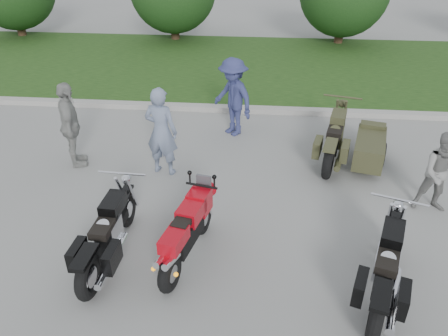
# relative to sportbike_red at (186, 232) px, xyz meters

# --- Properties ---
(ground) EXTENTS (80.00, 80.00, 0.00)m
(ground) POSITION_rel_sportbike_red_xyz_m (0.19, 0.23, -0.57)
(ground) COLOR gray
(ground) RESTS_ON ground
(curb) EXTENTS (60.00, 0.30, 0.15)m
(curb) POSITION_rel_sportbike_red_xyz_m (0.19, 6.23, -0.49)
(curb) COLOR #A4A19A
(curb) RESTS_ON ground
(grass_strip) EXTENTS (60.00, 8.00, 0.14)m
(grass_strip) POSITION_rel_sportbike_red_xyz_m (0.19, 10.38, -0.50)
(grass_strip) COLOR #3B6021
(grass_strip) RESTS_ON ground
(sportbike_red) EXTENTS (0.67, 2.01, 0.96)m
(sportbike_red) POSITION_rel_sportbike_red_xyz_m (0.00, 0.00, 0.00)
(sportbike_red) COLOR black
(sportbike_red) RESTS_ON ground
(cruiser_left) EXTENTS (0.41, 2.41, 0.93)m
(cruiser_left) POSITION_rel_sportbike_red_xyz_m (-1.25, -0.13, -0.09)
(cruiser_left) COLOR black
(cruiser_left) RESTS_ON ground
(cruiser_right) EXTENTS (0.94, 2.37, 0.95)m
(cruiser_right) POSITION_rel_sportbike_red_xyz_m (2.96, -0.51, -0.08)
(cruiser_right) COLOR black
(cruiser_right) RESTS_ON ground
(cruiser_sidecar) EXTENTS (1.62, 2.54, 0.99)m
(cruiser_sidecar) POSITION_rel_sportbike_red_xyz_m (3.18, 3.48, -0.10)
(cruiser_sidecar) COLOR black
(cruiser_sidecar) RESTS_ON ground
(person_stripe) EXTENTS (0.79, 0.61, 1.94)m
(person_stripe) POSITION_rel_sportbike_red_xyz_m (-0.97, 2.73, 0.40)
(person_stripe) COLOR gray
(person_stripe) RESTS_ON ground
(person_grey) EXTENTS (0.82, 0.67, 1.59)m
(person_grey) POSITION_rel_sportbike_red_xyz_m (4.43, 1.83, 0.23)
(person_grey) COLOR gray
(person_grey) RESTS_ON ground
(person_denim) EXTENTS (1.41, 1.41, 1.96)m
(person_denim) POSITION_rel_sportbike_red_xyz_m (0.37, 4.80, 0.41)
(person_denim) COLOR navy
(person_denim) RESTS_ON ground
(person_back) EXTENTS (0.87, 1.21, 1.91)m
(person_back) POSITION_rel_sportbike_red_xyz_m (-2.99, 2.87, 0.39)
(person_back) COLOR #969792
(person_back) RESTS_ON ground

